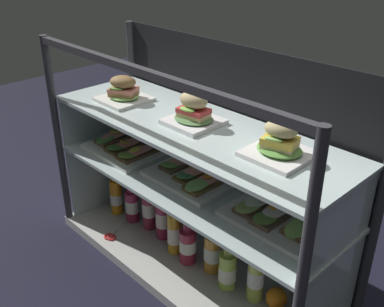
{
  "coord_description": "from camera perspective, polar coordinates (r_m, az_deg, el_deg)",
  "views": [
    {
      "loc": [
        1.09,
        -1.05,
        1.3
      ],
      "look_at": [
        0.0,
        0.0,
        0.54
      ],
      "focal_mm": 42.24,
      "sensor_mm": 36.0,
      "label": 1
    }
  ],
  "objects": [
    {
      "name": "juice_bottle_front_second",
      "position": [
        2.03,
        -3.7,
        -8.11
      ],
      "size": [
        0.07,
        0.07,
        0.24
      ],
      "color": "#A0264A",
      "rests_on": "case_base_deck"
    },
    {
      "name": "juice_bottle_back_left",
      "position": [
        1.86,
        2.63,
        -12.23
      ],
      "size": [
        0.07,
        0.07,
        0.21
      ],
      "color": "gold",
      "rests_on": "case_base_deck"
    },
    {
      "name": "plated_roll_sandwich_right_of_center",
      "position": [
        1.89,
        -8.66,
        7.74
      ],
      "size": [
        0.19,
        0.19,
        0.11
      ],
      "color": "white",
      "rests_on": "shelf_upper_glass"
    },
    {
      "name": "riser_lower_tier",
      "position": [
        1.86,
        0.0,
        -8.72
      ],
      "size": [
        1.24,
        0.39,
        0.37
      ],
      "color": "silver",
      "rests_on": "case_base_deck"
    },
    {
      "name": "riser_upper_tier",
      "position": [
        1.7,
        0.0,
        -0.21
      ],
      "size": [
        1.24,
        0.39,
        0.22
      ],
      "color": "silver",
      "rests_on": "shelf_lower_glass"
    },
    {
      "name": "kitchen_scissors",
      "position": [
        2.12,
        -10.03,
        -10.08
      ],
      "size": [
        0.1,
        0.16,
        0.01
      ],
      "color": "silver",
      "rests_on": "case_base_deck"
    },
    {
      "name": "juice_bottle_front_fourth",
      "position": [
        1.8,
        4.51,
        -14.38
      ],
      "size": [
        0.07,
        0.07,
        0.21
      ],
      "color": "#AED14F",
      "rests_on": "case_base_deck"
    },
    {
      "name": "shelf_lower_glass",
      "position": [
        1.75,
        0.0,
        -3.65
      ],
      "size": [
        1.26,
        0.41,
        0.01
      ],
      "primitive_type": "cube",
      "color": "silver",
      "rests_on": "riser_lower_tier"
    },
    {
      "name": "juice_bottle_back_right",
      "position": [
        2.09,
        -5.47,
        -6.91
      ],
      "size": [
        0.06,
        0.06,
        0.25
      ],
      "color": "#9E2B48",
      "rests_on": "case_base_deck"
    },
    {
      "name": "plated_roll_sandwich_mid_right",
      "position": [
        1.63,
        0.23,
        5.14
      ],
      "size": [
        0.18,
        0.18,
        0.12
      ],
      "color": "white",
      "rests_on": "shelf_upper_glass"
    },
    {
      "name": "juice_bottle_front_middle",
      "position": [
        1.9,
        -0.46,
        -11.45
      ],
      "size": [
        0.07,
        0.07,
        0.21
      ],
      "color": "#A2263F",
      "rests_on": "case_base_deck"
    },
    {
      "name": "case_base_deck",
      "position": [
        1.98,
        0.0,
        -13.55
      ],
      "size": [
        1.31,
        0.46,
        0.04
      ],
      "primitive_type": "cube",
      "color": "beige",
      "rests_on": "ground"
    },
    {
      "name": "open_sandwich_tray_left_of_center",
      "position": [
        1.75,
        0.16,
        -2.65
      ],
      "size": [
        0.34,
        0.26,
        0.06
      ],
      "color": "white",
      "rests_on": "shelf_lower_glass"
    },
    {
      "name": "case_frame",
      "position": [
        1.8,
        3.0,
        0.14
      ],
      "size": [
        1.31,
        0.46,
        0.92
      ],
      "color": "#333338",
      "rests_on": "ground"
    },
    {
      "name": "juice_bottle_back_center",
      "position": [
        2.23,
        -9.55,
        -5.24
      ],
      "size": [
        0.06,
        0.06,
        0.24
      ],
      "color": "orange",
      "rests_on": "case_base_deck"
    },
    {
      "name": "juice_bottle_front_left_end",
      "position": [
        1.94,
        -2.25,
        -9.83
      ],
      "size": [
        0.06,
        0.06,
        0.25
      ],
      "color": "gold",
      "rests_on": "case_base_deck"
    },
    {
      "name": "juice_bottle_near_post",
      "position": [
        1.75,
        8.07,
        -15.18
      ],
      "size": [
        0.06,
        0.06,
        0.24
      ],
      "color": "#BFCF54",
      "rests_on": "case_base_deck"
    },
    {
      "name": "plated_roll_sandwich_far_left",
      "position": [
        1.42,
        11.01,
        1.17
      ],
      "size": [
        0.19,
        0.19,
        0.12
      ],
      "color": "white",
      "rests_on": "shelf_upper_glass"
    },
    {
      "name": "open_sandwich_tray_near_left_corner",
      "position": [
        1.99,
        -8.33,
        0.84
      ],
      "size": [
        0.34,
        0.26,
        0.06
      ],
      "color": "white",
      "rests_on": "shelf_lower_glass"
    },
    {
      "name": "shelf_upper_glass",
      "position": [
        1.65,
        0.0,
        3.44
      ],
      "size": [
        1.26,
        0.41,
        0.01
      ],
      "primitive_type": "cube",
      "color": "silver",
      "rests_on": "riser_upper_tier"
    },
    {
      "name": "ground_plane",
      "position": [
        2.0,
        0.0,
        -14.25
      ],
      "size": [
        6.0,
        6.0,
        0.02
      ],
      "primitive_type": "cube",
      "color": "black",
      "rests_on": "ground"
    },
    {
      "name": "orange_fruit_near_left_post",
      "position": [
        1.77,
        10.63,
        -17.49
      ],
      "size": [
        0.08,
        0.08,
        0.08
      ],
      "primitive_type": "sphere",
      "color": "orange",
      "rests_on": "case_base_deck"
    },
    {
      "name": "open_sandwich_tray_far_left",
      "position": [
        1.54,
        10.77,
        -7.61
      ],
      "size": [
        0.34,
        0.26,
        0.06
      ],
      "color": "white",
      "rests_on": "shelf_lower_glass"
    },
    {
      "name": "juice_bottle_tucked_behind",
      "position": [
        2.16,
        -7.59,
        -6.4
      ],
      "size": [
        0.06,
        0.06,
        0.21
      ],
      "color": "#A02749",
      "rests_on": "case_base_deck"
    }
  ]
}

